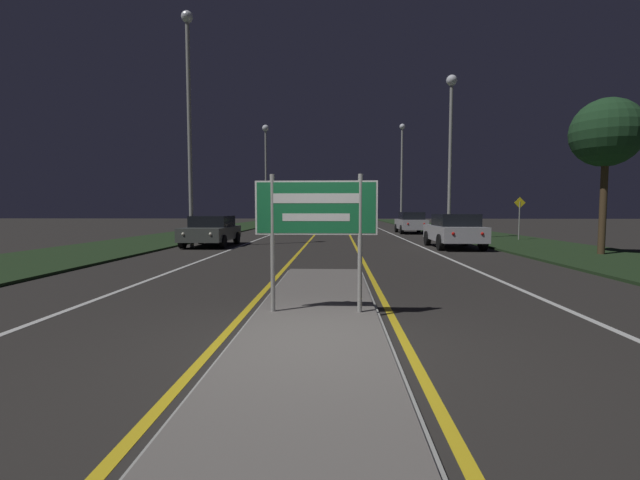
{
  "coord_description": "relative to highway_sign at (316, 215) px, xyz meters",
  "views": [
    {
      "loc": [
        0.32,
        -5.03,
        1.68
      ],
      "look_at": [
        0.0,
        3.02,
        1.11
      ],
      "focal_mm": 24.0,
      "sensor_mm": 36.0,
      "label": 1
    }
  ],
  "objects": [
    {
      "name": "ground_plane",
      "position": [
        0.0,
        -1.51,
        -1.6
      ],
      "size": [
        160.0,
        160.0,
        0.0
      ],
      "primitive_type": "plane",
      "color": "#282623"
    },
    {
      "name": "median_island",
      "position": [
        0.0,
        0.0,
        -1.56
      ],
      "size": [
        1.99,
        9.78,
        0.1
      ],
      "color": "#999993",
      "rests_on": "ground_plane"
    },
    {
      "name": "verge_left",
      "position": [
        -9.5,
        18.49,
        -1.56
      ],
      "size": [
        5.0,
        100.0,
        0.08
      ],
      "color": "#1E3319",
      "rests_on": "ground_plane"
    },
    {
      "name": "verge_right",
      "position": [
        9.5,
        18.49,
        -1.56
      ],
      "size": [
        5.0,
        100.0,
        0.08
      ],
      "color": "#1E3319",
      "rests_on": "ground_plane"
    },
    {
      "name": "centre_line_yellow_left",
      "position": [
        -1.19,
        23.49,
        -1.6
      ],
      "size": [
        0.12,
        70.0,
        0.01
      ],
      "color": "gold",
      "rests_on": "ground_plane"
    },
    {
      "name": "centre_line_yellow_right",
      "position": [
        1.19,
        23.49,
        -1.6
      ],
      "size": [
        0.12,
        70.0,
        0.01
      ],
      "color": "gold",
      "rests_on": "ground_plane"
    },
    {
      "name": "lane_line_white_left",
      "position": [
        -4.2,
        23.49,
        -1.6
      ],
      "size": [
        0.12,
        70.0,
        0.01
      ],
      "color": "silver",
      "rests_on": "ground_plane"
    },
    {
      "name": "lane_line_white_right",
      "position": [
        4.2,
        23.49,
        -1.6
      ],
      "size": [
        0.12,
        70.0,
        0.01
      ],
      "color": "silver",
      "rests_on": "ground_plane"
    },
    {
      "name": "edge_line_white_left",
      "position": [
        -7.2,
        23.49,
        -1.6
      ],
      "size": [
        0.1,
        70.0,
        0.01
      ],
      "color": "silver",
      "rests_on": "ground_plane"
    },
    {
      "name": "edge_line_white_right",
      "position": [
        7.2,
        23.49,
        -1.6
      ],
      "size": [
        0.1,
        70.0,
        0.01
      ],
      "color": "silver",
      "rests_on": "ground_plane"
    },
    {
      "name": "highway_sign",
      "position": [
        0.0,
        0.0,
        0.0
      ],
      "size": [
        1.87,
        0.07,
        2.13
      ],
      "color": "#9E9E99",
      "rests_on": "median_island"
    },
    {
      "name": "streetlight_left_near",
      "position": [
        -6.24,
        12.48,
        4.89
      ],
      "size": [
        0.51,
        0.51,
        10.36
      ],
      "color": "#9E9E99",
      "rests_on": "ground_plane"
    },
    {
      "name": "streetlight_left_far",
      "position": [
        -6.37,
        33.72,
        5.08
      ],
      "size": [
        0.62,
        0.62,
        9.63
      ],
      "color": "#9E9E99",
      "rests_on": "ground_plane"
    },
    {
      "name": "streetlight_right_near",
      "position": [
        6.53,
        17.46,
        4.53
      ],
      "size": [
        0.58,
        0.58,
        9.01
      ],
      "color": "#9E9E99",
      "rests_on": "ground_plane"
    },
    {
      "name": "streetlight_right_far",
      "position": [
        6.29,
        33.48,
        4.47
      ],
      "size": [
        0.51,
        0.51,
        9.58
      ],
      "color": "#9E9E99",
      "rests_on": "ground_plane"
    },
    {
      "name": "car_receding_0",
      "position": [
        5.5,
        12.56,
        -0.81
      ],
      "size": [
        1.98,
        4.18,
        1.51
      ],
      "color": "#B7B7BC",
      "rests_on": "ground_plane"
    },
    {
      "name": "car_receding_1",
      "position": [
        5.69,
        24.73,
        -0.8
      ],
      "size": [
        1.9,
        4.33,
        1.54
      ],
      "color": "#B7B7BC",
      "rests_on": "ground_plane"
    },
    {
      "name": "car_approaching_0",
      "position": [
        -5.56,
        13.24,
        -0.87
      ],
      "size": [
        2.02,
        4.18,
        1.41
      ],
      "color": "#4C514C",
      "rests_on": "ground_plane"
    },
    {
      "name": "car_approaching_1",
      "position": [
        -2.85,
        24.34,
        -0.89
      ],
      "size": [
        1.89,
        4.42,
        1.33
      ],
      "color": "black",
      "rests_on": "ground_plane"
    },
    {
      "name": "warning_sign",
      "position": [
        10.22,
        17.08,
        -0.13
      ],
      "size": [
        0.6,
        0.06,
        2.3
      ],
      "color": "#9E9E99",
      "rests_on": "verge_right"
    },
    {
      "name": "roadside_palm_right",
      "position": [
        9.97,
        9.38,
        2.82
      ],
      "size": [
        2.43,
        2.43,
        5.59
      ],
      "color": "#4C3823",
      "rests_on": "verge_right"
    }
  ]
}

